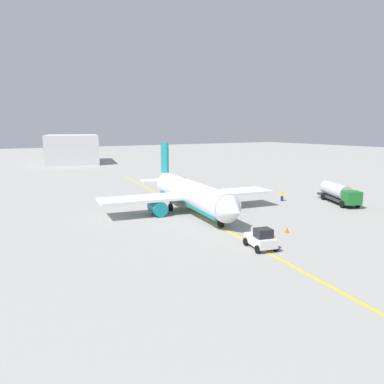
{
  "coord_description": "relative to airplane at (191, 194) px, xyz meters",
  "views": [
    {
      "loc": [
        44.9,
        -26.68,
        12.13
      ],
      "look_at": [
        0.0,
        0.0,
        3.0
      ],
      "focal_mm": 34.29,
      "sensor_mm": 36.0,
      "label": 1
    }
  ],
  "objects": [
    {
      "name": "taxi_line_marking",
      "position": [
        0.48,
        -0.07,
        -2.62
      ],
      "size": [
        86.69,
        12.29,
        0.01
      ],
      "primitive_type": "cube",
      "rotation": [
        0.0,
        0.0,
        -0.14
      ],
      "color": "yellow",
      "rests_on": "ground"
    },
    {
      "name": "distant_hangar",
      "position": [
        -87.81,
        3.23,
        2.26
      ],
      "size": [
        29.14,
        22.53,
        9.78
      ],
      "color": "silver",
      "rests_on": "ground"
    },
    {
      "name": "refueling_worker",
      "position": [
        1.0,
        17.29,
        -1.8
      ],
      "size": [
        0.63,
        0.57,
        1.71
      ],
      "color": "navy",
      "rests_on": "ground"
    },
    {
      "name": "airplane",
      "position": [
        0.0,
        0.0,
        0.0
      ],
      "size": [
        28.77,
        26.74,
        9.61
      ],
      "color": "white",
      "rests_on": "ground"
    },
    {
      "name": "safety_cone_nose",
      "position": [
        15.36,
        4.07,
        -2.3
      ],
      "size": [
        0.59,
        0.59,
        0.66
      ],
      "primitive_type": "cone",
      "color": "#F2590F",
      "rests_on": "ground"
    },
    {
      "name": "safety_cone_wingtip",
      "position": [
        15.85,
        1.38,
        -2.31
      ],
      "size": [
        0.57,
        0.57,
        0.64
      ],
      "primitive_type": "cone",
      "color": "#F2590F",
      "rests_on": "ground"
    },
    {
      "name": "ground_plane",
      "position": [
        0.48,
        -0.07,
        -2.62
      ],
      "size": [
        400.0,
        400.0,
        0.0
      ],
      "primitive_type": "plane",
      "color": "#9E9B96"
    },
    {
      "name": "pushback_tug",
      "position": [
        18.17,
        -2.4,
        -1.62
      ],
      "size": [
        3.95,
        2.98,
        2.2
      ],
      "color": "silver",
      "rests_on": "ground"
    },
    {
      "name": "fuel_tanker",
      "position": [
        6.98,
        24.01,
        -0.9
      ],
      "size": [
        10.47,
        6.61,
        3.15
      ],
      "color": "#2D2D33",
      "rests_on": "ground"
    }
  ]
}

